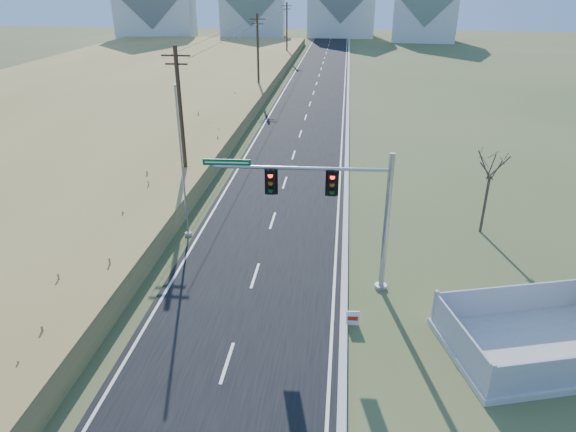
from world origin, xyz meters
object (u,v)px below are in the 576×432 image
object	(u,v)px
open_sign	(353,318)
flagpole	(183,180)
traffic_signal_mast	(344,206)
bare_tree	(492,164)
fence_enclosure	(537,344)

from	to	relation	value
open_sign	flagpole	bearing A→B (deg)	138.02
traffic_signal_mast	bare_tree	world-z (taller)	traffic_signal_mast
traffic_signal_mast	bare_tree	size ratio (longest dim) A/B	1.64
open_sign	flagpole	xyz separation A→B (m)	(-8.80, 7.00, 2.88)
traffic_signal_mast	fence_enclosure	bearing A→B (deg)	-28.46
fence_enclosure	open_sign	distance (m)	6.88
bare_tree	fence_enclosure	bearing A→B (deg)	-91.04
fence_enclosure	open_sign	bearing A→B (deg)	157.52
fence_enclosure	open_sign	xyz separation A→B (m)	(-6.83, 0.81, 0.05)
flagpole	open_sign	bearing A→B (deg)	-38.52
traffic_signal_mast	flagpole	world-z (taller)	flagpole
open_sign	flagpole	world-z (taller)	flagpole
bare_tree	flagpole	bearing A→B (deg)	-172.15
flagpole	traffic_signal_mast	bearing A→B (deg)	-27.00
open_sign	fence_enclosure	bearing A→B (deg)	-10.24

